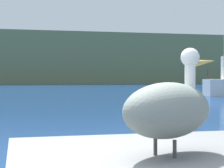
% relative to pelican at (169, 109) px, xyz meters
% --- Properties ---
extents(hillside_backdrop, '(140.00, 15.25, 9.76)m').
position_rel_pelican_xyz_m(hillside_backdrop, '(-0.91, 77.26, 3.82)').
color(hillside_backdrop, '#6B7A51').
rests_on(hillside_backdrop, ground).
extents(pelican, '(1.22, 1.01, 0.86)m').
position_rel_pelican_xyz_m(pelican, '(0.00, 0.00, 0.00)').
color(pelican, gray).
rests_on(pelican, pier_dock).
extents(mooring_buoy, '(0.52, 0.52, 0.52)m').
position_rel_pelican_xyz_m(mooring_buoy, '(3.55, 9.39, -0.80)').
color(mooring_buoy, red).
rests_on(mooring_buoy, ground).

